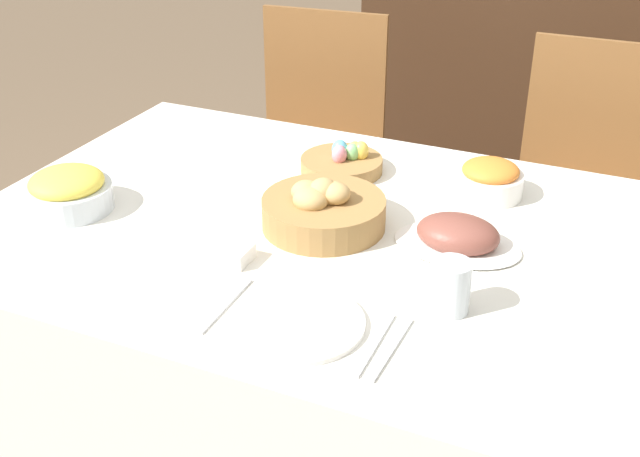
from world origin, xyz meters
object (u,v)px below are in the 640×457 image
object	(u,v)px
bread_basket	(324,209)
spoon	(392,349)
sideboard	(526,93)
pineapple_bowl	(68,191)
knife	(375,345)
ham_platter	(458,236)
butter_dish	(225,252)
chair_far_left	(313,151)
chair_far_right	(582,199)
drinking_cup	(450,287)
egg_basket	(343,162)
fork	(226,305)
carrot_bowl	(490,179)
dinner_plate	(298,323)

from	to	relation	value
bread_basket	spoon	xyz separation A→B (m)	(0.28, -0.35, -0.04)
sideboard	pineapple_bowl	distance (m)	2.04
bread_basket	knife	xyz separation A→B (m)	(0.25, -0.35, -0.04)
ham_platter	butter_dish	distance (m)	0.47
chair_far_left	bread_basket	world-z (taller)	chair_far_left
ham_platter	chair_far_right	bearing A→B (deg)	78.47
sideboard	ham_platter	world-z (taller)	sideboard
spoon	butter_dish	xyz separation A→B (m)	(-0.40, 0.15, 0.01)
knife	drinking_cup	world-z (taller)	drinking_cup
egg_basket	pineapple_bowl	bearing A→B (deg)	-137.83
chair_far_right	egg_basket	world-z (taller)	chair_far_right
ham_platter	fork	size ratio (longest dim) A/B	1.41
ham_platter	knife	xyz separation A→B (m)	(-0.04, -0.38, -0.02)
chair_far_left	bread_basket	xyz separation A→B (m)	(0.42, -0.86, 0.28)
bread_basket	butter_dish	distance (m)	0.24
pineapple_bowl	butter_dish	world-z (taller)	pineapple_bowl
chair_far_left	pineapple_bowl	size ratio (longest dim) A/B	4.85
chair_far_right	chair_far_left	distance (m)	0.87
chair_far_left	pineapple_bowl	world-z (taller)	chair_far_left
carrot_bowl	butter_dish	distance (m)	0.65
drinking_cup	spoon	bearing A→B (deg)	-108.98
sideboard	egg_basket	size ratio (longest dim) A/B	6.26
ham_platter	bread_basket	bearing A→B (deg)	-173.82
dinner_plate	spoon	world-z (taller)	dinner_plate
carrot_bowl	drinking_cup	xyz separation A→B (m)	(0.05, -0.49, 0.01)
chair_far_left	dinner_plate	distance (m)	1.34
bread_basket	pineapple_bowl	size ratio (longest dim) A/B	1.36
carrot_bowl	spoon	size ratio (longest dim) A/B	0.82
pineapple_bowl	fork	bearing A→B (deg)	-20.97
bread_basket	dinner_plate	bearing A→B (deg)	-73.26
spoon	drinking_cup	world-z (taller)	drinking_cup
carrot_bowl	knife	world-z (taller)	carrot_bowl
bread_basket	drinking_cup	size ratio (longest dim) A/B	2.68
ham_platter	egg_basket	bearing A→B (deg)	145.25
egg_basket	carrot_bowl	xyz separation A→B (m)	(0.36, 0.02, 0.02)
carrot_bowl	fork	world-z (taller)	carrot_bowl
ham_platter	dinner_plate	world-z (taller)	ham_platter
chair_far_right	chair_far_left	bearing A→B (deg)	179.15
dinner_plate	spoon	bearing A→B (deg)	0.00
chair_far_left	fork	bearing A→B (deg)	-77.99
chair_far_right	carrot_bowl	bearing A→B (deg)	-107.33
chair_far_left	ham_platter	xyz separation A→B (m)	(0.70, -0.83, 0.26)
ham_platter	drinking_cup	size ratio (longest dim) A/B	2.68
egg_basket	fork	distance (m)	0.63
chair_far_left	sideboard	size ratio (longest dim) A/B	0.75
chair_far_left	egg_basket	distance (m)	0.73
bread_basket	dinner_plate	xyz separation A→B (m)	(0.11, -0.35, -0.04)
chair_far_right	sideboard	world-z (taller)	sideboard
chair_far_right	pineapple_bowl	world-z (taller)	chair_far_right
bread_basket	butter_dish	bearing A→B (deg)	-120.83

